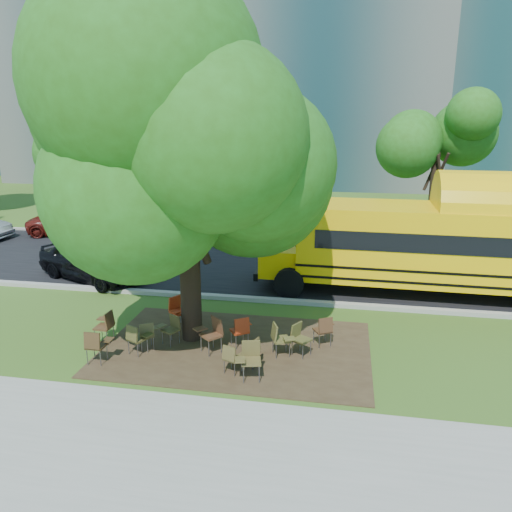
% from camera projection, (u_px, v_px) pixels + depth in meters
% --- Properties ---
extents(ground, '(160.00, 160.00, 0.00)m').
position_uv_depth(ground, '(206.00, 337.00, 13.94)').
color(ground, '#354F18').
rests_on(ground, ground).
extents(sidewalk, '(60.00, 4.00, 0.04)m').
position_uv_depth(sidewalk, '(132.00, 451.00, 9.20)').
color(sidewalk, gray).
rests_on(sidewalk, ground).
extents(dirt_patch, '(7.00, 4.50, 0.03)m').
position_uv_depth(dirt_patch, '(237.00, 348.00, 13.29)').
color(dirt_patch, '#382819').
rests_on(dirt_patch, ground).
extents(asphalt_road, '(80.00, 8.00, 0.04)m').
position_uv_depth(asphalt_road, '(252.00, 265.00, 20.56)').
color(asphalt_road, black).
rests_on(asphalt_road, ground).
extents(kerb_near, '(80.00, 0.25, 0.14)m').
position_uv_depth(kerb_near, '(230.00, 298.00, 16.76)').
color(kerb_near, gray).
rests_on(kerb_near, ground).
extents(kerb_far, '(80.00, 0.25, 0.14)m').
position_uv_depth(kerb_far, '(268.00, 240.00, 24.42)').
color(kerb_far, gray).
rests_on(kerb_far, ground).
extents(building_main, '(38.00, 16.00, 22.00)m').
position_uv_depth(building_main, '(225.00, 58.00, 46.36)').
color(building_main, '#5E5E5A').
rests_on(building_main, ground).
extents(bg_tree_0, '(5.20, 5.20, 7.18)m').
position_uv_depth(bg_tree_0, '(55.00, 142.00, 27.04)').
color(bg_tree_0, black).
rests_on(bg_tree_0, ground).
extents(bg_tree_2, '(4.80, 4.80, 6.62)m').
position_uv_depth(bg_tree_2, '(196.00, 146.00, 28.78)').
color(bg_tree_2, black).
rests_on(bg_tree_2, ground).
extents(bg_tree_3, '(5.60, 5.60, 7.84)m').
position_uv_depth(bg_tree_3, '(438.00, 135.00, 24.44)').
color(bg_tree_3, black).
rests_on(bg_tree_3, ground).
extents(main_tree, '(7.20, 7.20, 8.98)m').
position_uv_depth(main_tree, '(185.00, 141.00, 12.39)').
color(main_tree, black).
rests_on(main_tree, ground).
extents(school_bus, '(12.64, 3.11, 3.07)m').
position_uv_depth(school_bus, '(465.00, 246.00, 16.60)').
color(school_bus, '#EFB807').
rests_on(school_bus, ground).
extents(chair_0, '(0.58, 0.53, 0.90)m').
position_uv_depth(chair_0, '(96.00, 344.00, 12.30)').
color(chair_0, '#3D2B16').
rests_on(chair_0, ground).
extents(chair_1, '(0.70, 0.55, 0.86)m').
position_uv_depth(chair_1, '(137.00, 337.00, 12.76)').
color(chair_1, '#47421E').
rests_on(chair_1, ground).
extents(chair_2, '(0.53, 0.67, 0.80)m').
position_uv_depth(chair_2, '(147.00, 333.00, 13.06)').
color(chair_2, '#4C4321').
rests_on(chair_2, ground).
extents(chair_3, '(0.83, 0.66, 0.97)m').
position_uv_depth(chair_3, '(212.00, 331.00, 12.92)').
color(chair_3, '#50301C').
rests_on(chair_3, ground).
extents(chair_4, '(0.62, 0.48, 0.77)m').
position_uv_depth(chair_4, '(232.00, 356.00, 11.83)').
color(chair_4, '#4E4321').
rests_on(chair_4, ground).
extents(chair_5, '(0.63, 0.66, 0.93)m').
position_uv_depth(chair_5, '(250.00, 357.00, 11.60)').
color(chair_5, brown).
rests_on(chair_5, ground).
extents(chair_6, '(0.48, 0.61, 0.78)m').
position_uv_depth(chair_6, '(252.00, 349.00, 12.17)').
color(chair_6, brown).
rests_on(chair_6, ground).
extents(chair_7, '(0.70, 0.62, 0.90)m').
position_uv_depth(chair_7, '(280.00, 337.00, 12.68)').
color(chair_7, brown).
rests_on(chair_7, ground).
extents(chair_8, '(0.54, 0.61, 0.91)m').
position_uv_depth(chair_8, '(106.00, 324.00, 13.46)').
color(chair_8, '#492F1A').
rests_on(chair_8, ground).
extents(chair_9, '(0.68, 0.54, 0.81)m').
position_uv_depth(chair_9, '(171.00, 327.00, 13.42)').
color(chair_9, '#49411F').
rests_on(chair_9, ground).
extents(chair_10, '(0.61, 0.78, 0.92)m').
position_uv_depth(chair_10, '(177.00, 309.00, 14.49)').
color(chair_10, '#B93413').
rests_on(chair_10, ground).
extents(chair_11, '(0.59, 0.74, 0.89)m').
position_uv_depth(chair_11, '(241.00, 328.00, 13.20)').
color(chair_11, '#AC3012').
rests_on(chair_11, ground).
extents(chair_12, '(0.58, 0.73, 0.87)m').
position_uv_depth(chair_12, '(299.00, 337.00, 12.74)').
color(chair_12, '#4E4A21').
rests_on(chair_12, ground).
extents(chair_13, '(0.59, 0.71, 0.87)m').
position_uv_depth(chair_13, '(324.00, 328.00, 13.26)').
color(chair_13, '#482D19').
rests_on(chair_13, ground).
extents(black_car, '(4.91, 3.52, 1.55)m').
position_uv_depth(black_car, '(92.00, 259.00, 18.64)').
color(black_car, black).
rests_on(black_car, ground).
extents(bg_car_red, '(4.71, 3.05, 1.21)m').
position_uv_depth(bg_car_red, '(73.00, 223.00, 25.73)').
color(bg_car_red, '#53130E').
rests_on(bg_car_red, ground).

